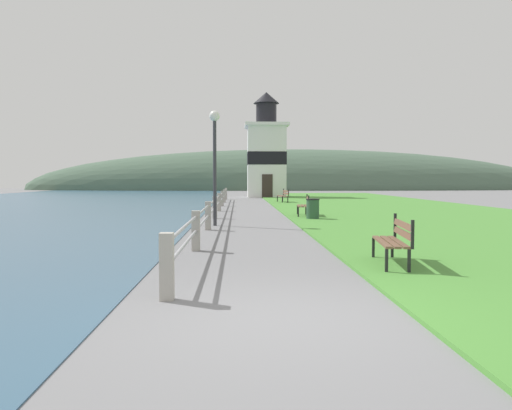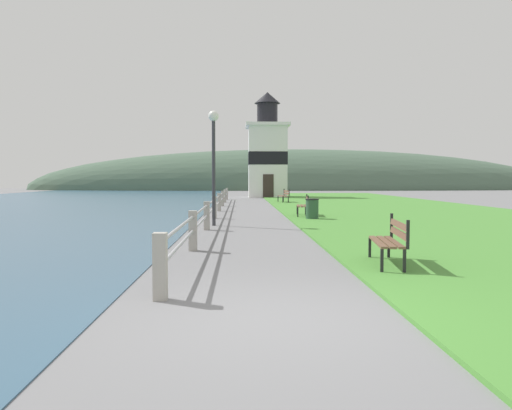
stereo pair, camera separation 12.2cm
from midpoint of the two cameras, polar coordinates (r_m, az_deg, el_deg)
The scene contains 10 objects.
ground_plane at distance 5.90m, azimuth 2.27°, elevation -13.01°, with size 160.00×160.00×0.00m, color slate.
grass_verge at distance 26.39m, azimuth 15.56°, elevation -0.56°, with size 12.00×58.34×0.06m.
seawall_railing at distance 22.73m, azimuth -4.61°, elevation 0.26°, with size 0.18×32.24×0.91m.
park_bench_near at distance 9.49m, azimuth 15.23°, elevation -3.69°, with size 0.68×1.69×0.94m.
park_bench_midway at distance 21.37m, azimuth 5.39°, elevation 0.08°, with size 0.63×1.69×0.94m.
park_bench_far at distance 33.47m, azimuth 3.09°, elevation 1.15°, with size 0.67×1.66×0.94m.
lighthouse at distance 43.73m, azimuth 1.10°, elevation 5.86°, with size 3.74×3.74×9.13m.
trash_bin at distance 19.73m, azimuth 6.33°, elevation -0.49°, with size 0.54×0.54×0.84m.
lamp_post at distance 17.32m, azimuth -4.95°, elevation 6.69°, with size 0.36×0.36×3.96m.
distant_hillside at distance 75.04m, azimuth 4.41°, elevation 1.78°, with size 80.00×16.00×12.00m.
Camera 1 is at (-0.49, -5.65, 1.63)m, focal length 35.00 mm.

